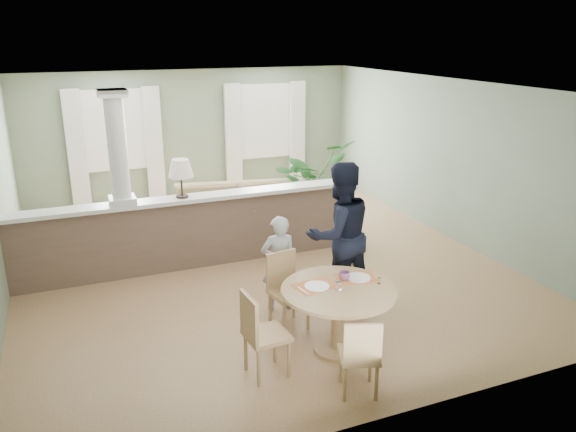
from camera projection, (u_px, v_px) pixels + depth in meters
name	position (u px, v px, depth m)	size (l,w,h in m)	color
ground	(256.00, 261.00, 8.79)	(8.00, 8.00, 0.00)	tan
room_shell	(239.00, 140.00, 8.77)	(7.02, 8.02, 2.71)	gray
pony_wall	(188.00, 223.00, 8.39)	(5.32, 0.38, 2.70)	brown
sofa	(239.00, 210.00, 9.96)	(2.86, 1.12, 0.83)	#8F7A4E
houseplant	(312.00, 183.00, 10.24)	(1.42, 1.23, 1.58)	#285F26
dining_table	(338.00, 301.00, 6.16)	(1.27, 1.27, 0.86)	tan
chair_far_boy	(286.00, 286.00, 6.75)	(0.48, 0.48, 0.92)	tan
chair_far_man	(350.00, 276.00, 7.14)	(0.50, 0.50, 0.85)	tan
chair_near	(360.00, 354.00, 5.41)	(0.49, 0.49, 0.85)	tan
chair_side	(260.00, 331.00, 5.72)	(0.45, 0.45, 0.93)	tan
child_person	(279.00, 264.00, 7.10)	(0.46, 0.30, 1.27)	#ABABB1
man_person	(339.00, 235.00, 7.18)	(0.93, 0.72, 1.91)	black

